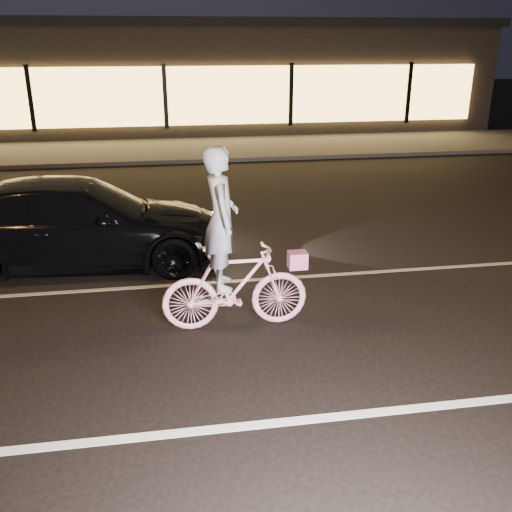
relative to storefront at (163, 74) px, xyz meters
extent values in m
plane|color=black|center=(0.00, -18.97, -2.15)|extent=(90.00, 90.00, 0.00)
cube|color=silver|center=(0.00, -20.47, -2.14)|extent=(60.00, 0.12, 0.01)
cube|color=gray|center=(0.00, -16.97, -2.14)|extent=(60.00, 0.10, 0.01)
cube|color=#383533|center=(0.00, -5.97, -2.09)|extent=(30.00, 4.00, 0.12)
cube|color=black|center=(0.00, 0.03, -0.15)|extent=(25.00, 8.00, 4.00)
cube|color=black|center=(0.00, 0.03, 1.90)|extent=(25.40, 8.40, 0.30)
cube|color=#FFBE59|center=(0.00, -4.07, -0.55)|extent=(23.00, 0.15, 2.00)
cube|color=black|center=(-4.50, -4.15, -0.55)|extent=(0.15, 0.08, 2.20)
cube|color=black|center=(0.00, -4.15, -0.55)|extent=(0.15, 0.08, 2.20)
cube|color=black|center=(4.50, -4.15, -0.55)|extent=(0.15, 0.08, 2.20)
cube|color=black|center=(9.00, -4.15, -0.55)|extent=(0.15, 0.08, 2.20)
imported|color=#FF3F7E|center=(0.59, -18.42, -1.59)|extent=(1.86, 0.53, 1.12)
imported|color=white|center=(0.43, -18.42, -0.68)|extent=(0.42, 0.64, 1.76)
cube|color=#EC4A86|center=(1.39, -18.42, -1.27)|extent=(0.23, 0.19, 0.21)
imported|color=black|center=(-1.61, -15.80, -1.45)|extent=(4.91, 2.15, 1.40)
sphere|color=#FFF2BF|center=(0.73, -15.25, -1.50)|extent=(0.23, 0.23, 0.23)
sphere|color=#FFF2BF|center=(0.68, -16.53, -1.50)|extent=(0.23, 0.23, 0.23)
camera|label=1|loc=(-0.22, -24.96, 1.34)|focal=40.00mm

